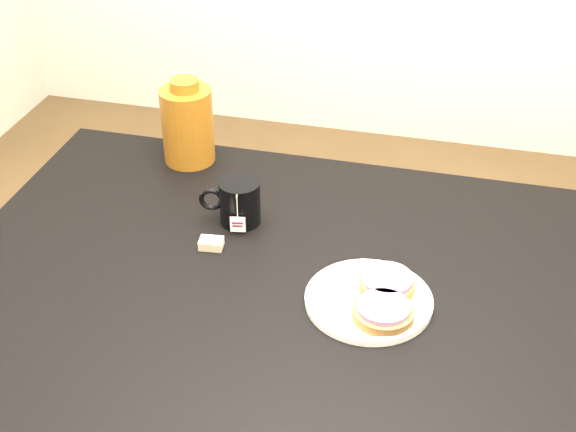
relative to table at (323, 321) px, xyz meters
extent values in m
cube|color=black|center=(0.00, 0.00, 0.06)|extent=(1.40, 0.90, 0.04)
cylinder|color=black|center=(-0.64, 0.39, -0.31)|extent=(0.06, 0.06, 0.71)
cylinder|color=white|center=(0.09, -0.03, 0.09)|extent=(0.22, 0.22, 0.01)
torus|color=white|center=(0.09, -0.03, 0.10)|extent=(0.22, 0.22, 0.01)
cylinder|color=brown|center=(0.11, 0.01, 0.10)|extent=(0.14, 0.14, 0.02)
cylinder|color=#9778A2|center=(0.11, 0.01, 0.12)|extent=(0.13, 0.13, 0.01)
cylinder|color=brown|center=(0.12, -0.07, 0.10)|extent=(0.15, 0.15, 0.02)
cylinder|color=#9778A2|center=(0.12, -0.07, 0.12)|extent=(0.13, 0.13, 0.01)
cylinder|color=black|center=(-0.21, 0.16, 0.13)|extent=(0.10, 0.10, 0.09)
cylinder|color=black|center=(-0.21, 0.16, 0.17)|extent=(0.07, 0.07, 0.00)
torus|color=black|center=(-0.26, 0.15, 0.13)|extent=(0.05, 0.02, 0.05)
cylinder|color=beige|center=(-0.20, 0.12, 0.15)|extent=(0.00, 0.00, 0.05)
cube|color=white|center=(-0.20, 0.12, 0.11)|extent=(0.03, 0.01, 0.03)
cube|color=#C6B793|center=(-0.23, 0.06, 0.09)|extent=(0.05, 0.04, 0.02)
cylinder|color=#62340C|center=(-0.39, 0.37, 0.17)|extent=(0.14, 0.14, 0.17)
cylinder|color=#62340C|center=(-0.39, 0.37, 0.27)|extent=(0.06, 0.06, 0.02)
camera|label=1|loc=(0.21, -1.11, 1.00)|focal=50.00mm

